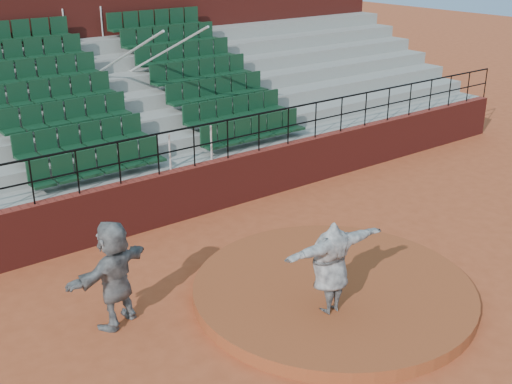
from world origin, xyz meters
The scene contains 9 objects.
ground centered at (0.00, 0.00, 0.00)m, with size 90.00×90.00×0.00m, color #A24524.
pitchers_mound centered at (0.00, 0.00, 0.12)m, with size 5.50×5.50×0.25m, color brown.
pitching_rubber centered at (0.00, 0.15, 0.27)m, with size 0.60×0.15×0.03m, color white.
boundary_wall centered at (0.00, 5.00, 0.65)m, with size 24.00×0.30×1.30m, color maroon.
wall_railing centered at (0.00, 5.00, 2.03)m, with size 24.04×0.05×1.03m.
seating_deck centered at (0.00, 8.65, 1.44)m, with size 24.00×5.97×4.63m.
press_box_facade centered at (0.00, 12.60, 3.55)m, with size 24.00×3.00×7.10m, color maroon.
pitcher centered at (-0.71, -0.62, 1.13)m, with size 2.16×0.59×1.76m, color black.
fielder centered at (-3.78, 1.68, 1.01)m, with size 1.88×0.60×2.03m, color black.
Camera 1 is at (-7.85, -7.81, 6.59)m, focal length 45.00 mm.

